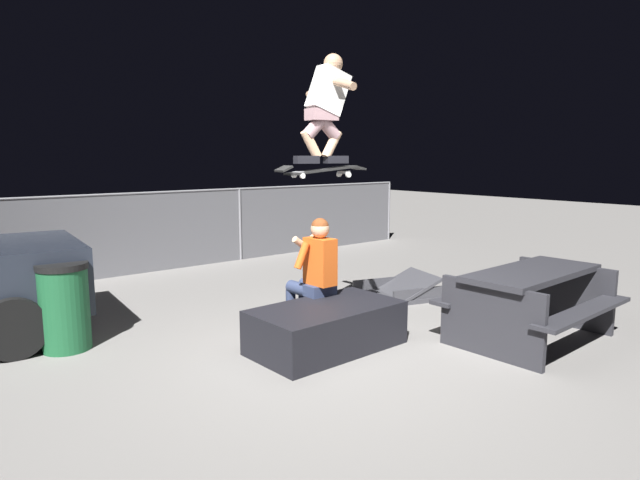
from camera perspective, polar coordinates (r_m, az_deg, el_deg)
ground_plane at (r=5.39m, az=0.13°, el=-12.08°), size 40.00×40.00×0.00m
ledge_box_main at (r=5.51m, az=0.68°, el=-9.16°), size 1.53×0.87×0.44m
person_sitting_on_ledge at (r=5.87m, az=-0.66°, el=-3.18°), size 0.59×0.76×1.28m
skateboard at (r=5.73m, az=0.16°, el=7.32°), size 1.04×0.35×0.13m
skater_airborne at (r=5.78m, az=0.66°, el=14.16°), size 0.63×0.89×1.12m
kicker_ramp at (r=7.55m, az=8.32°, el=-5.49°), size 1.11×1.05×0.42m
picnic_table_back at (r=6.12m, az=21.33°, el=-5.25°), size 1.74×1.39×0.75m
trash_bin at (r=5.99m, az=-25.28°, el=-6.32°), size 0.49×0.49×0.88m
fence_back at (r=9.33m, az=-18.98°, el=0.92°), size 12.05×0.05×1.35m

